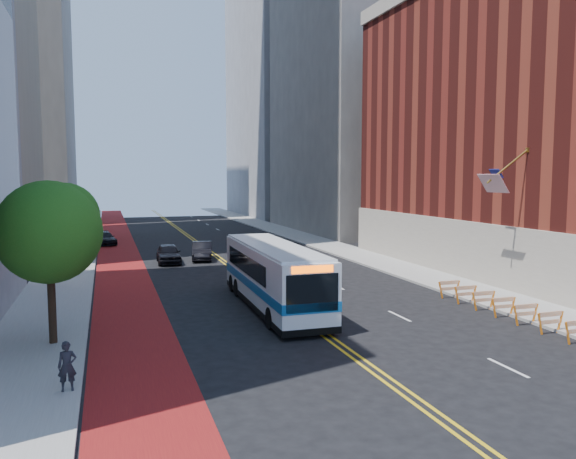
% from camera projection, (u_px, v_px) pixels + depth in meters
% --- Properties ---
extents(ground, '(160.00, 160.00, 0.00)m').
position_uv_depth(ground, '(365.00, 364.00, 21.00)').
color(ground, black).
rests_on(ground, ground).
extents(sidewalk_left, '(4.00, 140.00, 0.15)m').
position_uv_depth(sidewalk_left, '(70.00, 261.00, 45.70)').
color(sidewalk_left, gray).
rests_on(sidewalk_left, ground).
extents(sidewalk_right, '(4.00, 140.00, 0.15)m').
position_uv_depth(sidewalk_right, '(341.00, 249.00, 53.09)').
color(sidewalk_right, gray).
rests_on(sidewalk_right, ground).
extents(bus_lane_paint, '(3.60, 140.00, 0.01)m').
position_uv_depth(bus_lane_paint, '(120.00, 260.00, 46.91)').
color(bus_lane_paint, maroon).
rests_on(bus_lane_paint, ground).
extents(center_line_inner, '(0.14, 140.00, 0.01)m').
position_uv_depth(center_line_inner, '(214.00, 256.00, 49.35)').
color(center_line_inner, gold).
rests_on(center_line_inner, ground).
extents(center_line_outer, '(0.14, 140.00, 0.01)m').
position_uv_depth(center_line_outer, '(218.00, 256.00, 49.46)').
color(center_line_outer, gold).
rests_on(center_line_outer, ground).
extents(lane_dashes, '(0.14, 98.20, 0.01)m').
position_uv_depth(lane_dashes, '(247.00, 243.00, 58.45)').
color(lane_dashes, silver).
rests_on(lane_dashes, ground).
extents(midrise_right_near, '(18.00, 26.00, 40.00)m').
position_uv_depth(midrise_right_near, '(366.00, 74.00, 71.61)').
color(midrise_right_near, slate).
rests_on(midrise_right_near, ground).
extents(midrise_right_far, '(20.00, 28.00, 55.00)m').
position_uv_depth(midrise_right_far, '(297.00, 60.00, 99.60)').
color(midrise_right_far, gray).
rests_on(midrise_right_far, ground).
extents(construction_barriers, '(1.42, 10.91, 1.00)m').
position_uv_depth(construction_barriers, '(514.00, 307.00, 27.13)').
color(construction_barriers, orange).
rests_on(construction_barriers, ground).
extents(street_tree, '(4.20, 4.20, 6.70)m').
position_uv_depth(street_tree, '(50.00, 228.00, 22.79)').
color(street_tree, black).
rests_on(street_tree, sidewalk_left).
extents(transit_bus, '(2.94, 12.42, 3.40)m').
position_uv_depth(transit_bus, '(273.00, 275.00, 29.83)').
color(transit_bus, silver).
rests_on(transit_bus, ground).
extents(car_a, '(2.00, 4.62, 1.55)m').
position_uv_depth(car_a, '(168.00, 254.00, 45.21)').
color(car_a, black).
rests_on(car_a, ground).
extents(car_b, '(2.33, 4.74, 1.50)m').
position_uv_depth(car_b, '(202.00, 251.00, 47.07)').
color(car_b, black).
rests_on(car_b, ground).
extents(car_c, '(2.66, 4.76, 1.30)m').
position_uv_depth(car_c, '(105.00, 238.00, 57.27)').
color(car_c, black).
rests_on(car_c, ground).
extents(pedestrian, '(0.60, 0.41, 1.60)m').
position_uv_depth(pedestrian, '(67.00, 366.00, 17.94)').
color(pedestrian, black).
rests_on(pedestrian, sidewalk_left).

